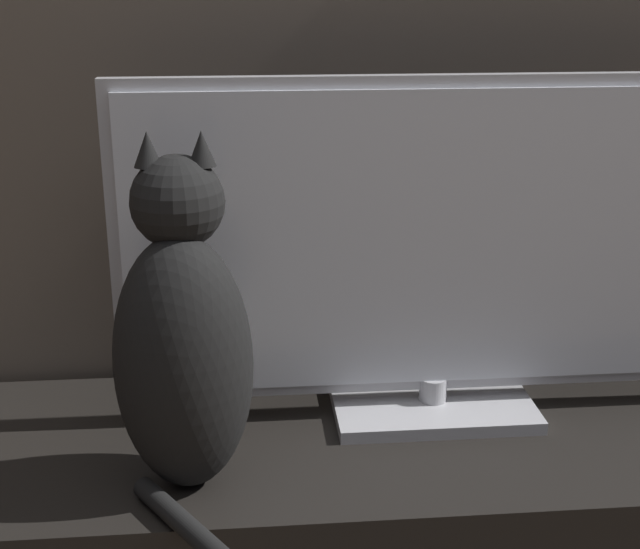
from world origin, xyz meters
TOP-DOWN VIEW (x-y plane):
  - tv_stand at (0.00, 0.95)m, footprint 1.58×0.46m
  - tv at (0.05, 1.01)m, footprint 0.98×0.19m
  - cat at (-0.33, 0.84)m, footprint 0.19×0.31m

SIDE VIEW (x-z plane):
  - tv_stand at x=0.00m, z-range 0.00..0.42m
  - cat at x=-0.33m, z-range 0.38..0.86m
  - tv at x=0.05m, z-range 0.42..0.95m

